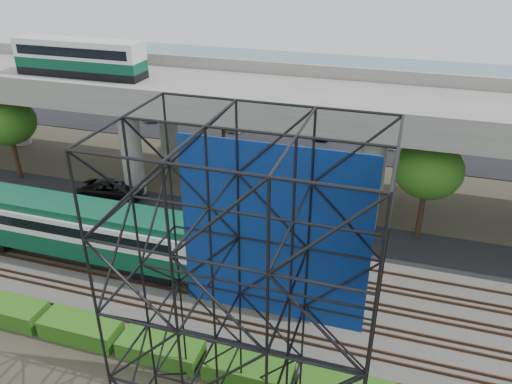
% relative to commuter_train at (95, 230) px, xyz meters
% --- Properties ---
extents(ground, '(140.00, 140.00, 0.00)m').
position_rel_commuter_train_xyz_m(ground, '(6.85, -2.00, -2.88)').
color(ground, '#474233').
rests_on(ground, ground).
extents(ballast_bed, '(90.00, 12.00, 0.20)m').
position_rel_commuter_train_xyz_m(ballast_bed, '(6.85, 0.00, -2.78)').
color(ballast_bed, slate).
rests_on(ballast_bed, ground).
extents(service_road, '(90.00, 5.00, 0.08)m').
position_rel_commuter_train_xyz_m(service_road, '(6.85, 8.50, -2.84)').
color(service_road, black).
rests_on(service_road, ground).
extents(parking_lot, '(90.00, 18.00, 0.08)m').
position_rel_commuter_train_xyz_m(parking_lot, '(6.85, 32.00, -2.84)').
color(parking_lot, black).
rests_on(parking_lot, ground).
extents(harbor_water, '(140.00, 40.00, 0.03)m').
position_rel_commuter_train_xyz_m(harbor_water, '(6.85, 54.00, -2.87)').
color(harbor_water, slate).
rests_on(harbor_water, ground).
extents(rail_tracks, '(90.00, 9.52, 0.16)m').
position_rel_commuter_train_xyz_m(rail_tracks, '(6.85, -0.00, -2.60)').
color(rail_tracks, '#472D1E').
rests_on(rail_tracks, ballast_bed).
extents(commuter_train, '(29.30, 3.06, 4.30)m').
position_rel_commuter_train_xyz_m(commuter_train, '(0.00, 0.00, 0.00)').
color(commuter_train, black).
rests_on(commuter_train, rail_tracks).
extents(overpass, '(80.00, 12.00, 12.40)m').
position_rel_commuter_train_xyz_m(overpass, '(5.66, 14.00, 5.33)').
color(overpass, '#9E9B93').
rests_on(overpass, ground).
extents(scaffold_tower, '(9.36, 6.36, 15.00)m').
position_rel_commuter_train_xyz_m(scaffold_tower, '(14.21, -9.98, 4.59)').
color(scaffold_tower, black).
rests_on(scaffold_tower, ground).
extents(hedge_strip, '(34.60, 1.80, 1.20)m').
position_rel_commuter_train_xyz_m(hedge_strip, '(7.86, -6.30, -2.32)').
color(hedge_strip, '#285413').
rests_on(hedge_strip, ground).
extents(trees, '(40.94, 16.94, 7.69)m').
position_rel_commuter_train_xyz_m(trees, '(2.19, 14.17, 2.69)').
color(trees, '#382314').
rests_on(trees, ground).
extents(suv, '(6.00, 3.58, 1.56)m').
position_rel_commuter_train_xyz_m(suv, '(-4.73, 9.07, -2.02)').
color(suv, black).
rests_on(suv, service_road).
extents(parked_cars, '(35.72, 9.69, 1.32)m').
position_rel_commuter_train_xyz_m(parked_cars, '(7.18, 31.80, -2.17)').
color(parked_cars, '#BDBDBD').
rests_on(parked_cars, parking_lot).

